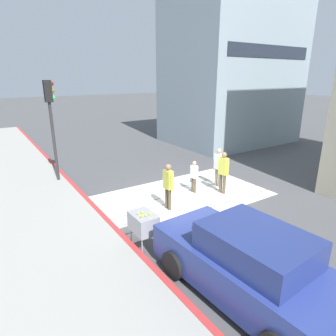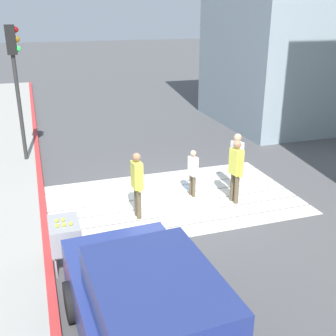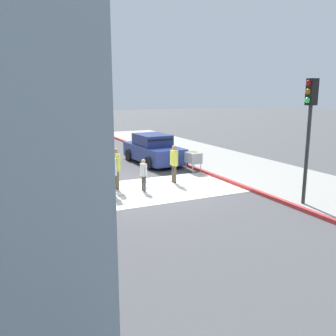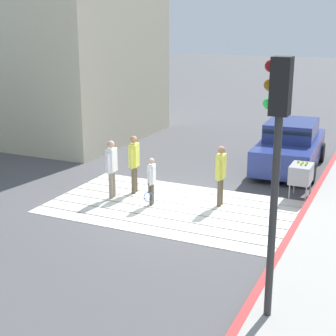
{
  "view_description": "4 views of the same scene",
  "coord_description": "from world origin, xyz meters",
  "px_view_note": "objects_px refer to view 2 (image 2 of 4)",
  "views": [
    {
      "loc": [
        -6.13,
        -8.23,
        4.42
      ],
      "look_at": [
        -0.46,
        0.34,
        1.12
      ],
      "focal_mm": 30.95,
      "sensor_mm": 36.0,
      "label": 1
    },
    {
      "loc": [
        -3.18,
        -9.16,
        4.63
      ],
      "look_at": [
        -0.12,
        0.08,
        0.88
      ],
      "focal_mm": 43.89,
      "sensor_mm": 36.0,
      "label": 2
    },
    {
      "loc": [
        5.57,
        12.83,
        3.84
      ],
      "look_at": [
        -0.35,
        0.36,
        0.91
      ],
      "focal_mm": 38.72,
      "sensor_mm": 36.0,
      "label": 3
    },
    {
      "loc": [
        -5.22,
        11.54,
        4.73
      ],
      "look_at": [
        -0.09,
        0.45,
        1.2
      ],
      "focal_mm": 54.85,
      "sensor_mm": 36.0,
      "label": 4
    }
  ],
  "objects_px": {
    "traffic_light_corner": "(15,67)",
    "pedestrian_adult_trailing": "(236,158)",
    "pedestrian_adult_side": "(236,167)",
    "car_parked_near_curb": "(153,324)",
    "tennis_ball_cart": "(65,234)",
    "pedestrian_adult_lead": "(137,181)",
    "pedestrian_child_with_racket": "(193,171)"
  },
  "relations": [
    {
      "from": "traffic_light_corner",
      "to": "pedestrian_adult_trailing",
      "type": "height_order",
      "value": "traffic_light_corner"
    },
    {
      "from": "traffic_light_corner",
      "to": "pedestrian_adult_trailing",
      "type": "distance_m",
      "value": 7.1
    },
    {
      "from": "pedestrian_adult_side",
      "to": "traffic_light_corner",
      "type": "bearing_deg",
      "value": 136.31
    },
    {
      "from": "car_parked_near_curb",
      "to": "pedestrian_adult_trailing",
      "type": "bearing_deg",
      "value": 52.89
    },
    {
      "from": "car_parked_near_curb",
      "to": "tennis_ball_cart",
      "type": "xyz_separation_m",
      "value": [
        -0.9,
        2.82,
        -0.04
      ]
    },
    {
      "from": "tennis_ball_cart",
      "to": "pedestrian_adult_side",
      "type": "relative_size",
      "value": 0.61
    },
    {
      "from": "pedestrian_adult_lead",
      "to": "traffic_light_corner",
      "type": "bearing_deg",
      "value": 117.17
    },
    {
      "from": "tennis_ball_cart",
      "to": "pedestrian_adult_lead",
      "type": "xyz_separation_m",
      "value": [
        1.8,
        1.52,
        0.25
      ]
    },
    {
      "from": "tennis_ball_cart",
      "to": "pedestrian_adult_lead",
      "type": "distance_m",
      "value": 2.37
    },
    {
      "from": "pedestrian_adult_trailing",
      "to": "pedestrian_adult_lead",
      "type": "bearing_deg",
      "value": -167.05
    },
    {
      "from": "tennis_ball_cart",
      "to": "pedestrian_adult_side",
      "type": "height_order",
      "value": "pedestrian_adult_side"
    },
    {
      "from": "tennis_ball_cart",
      "to": "pedestrian_child_with_racket",
      "type": "distance_m",
      "value": 4.12
    },
    {
      "from": "car_parked_near_curb",
      "to": "pedestrian_adult_trailing",
      "type": "relative_size",
      "value": 2.7
    },
    {
      "from": "tennis_ball_cart",
      "to": "pedestrian_adult_side",
      "type": "xyz_separation_m",
      "value": [
        4.34,
        1.54,
        0.27
      ]
    },
    {
      "from": "car_parked_near_curb",
      "to": "pedestrian_child_with_racket",
      "type": "distance_m",
      "value": 5.66
    },
    {
      "from": "car_parked_near_curb",
      "to": "tennis_ball_cart",
      "type": "relative_size",
      "value": 4.31
    },
    {
      "from": "traffic_light_corner",
      "to": "tennis_ball_cart",
      "type": "height_order",
      "value": "traffic_light_corner"
    },
    {
      "from": "car_parked_near_curb",
      "to": "pedestrian_adult_lead",
      "type": "bearing_deg",
      "value": 78.37
    },
    {
      "from": "tennis_ball_cart",
      "to": "pedestrian_adult_trailing",
      "type": "relative_size",
      "value": 0.63
    },
    {
      "from": "car_parked_near_curb",
      "to": "pedestrian_adult_lead",
      "type": "xyz_separation_m",
      "value": [
        0.89,
        4.34,
        0.21
      ]
    },
    {
      "from": "pedestrian_child_with_racket",
      "to": "traffic_light_corner",
      "type": "bearing_deg",
      "value": 135.19
    },
    {
      "from": "tennis_ball_cart",
      "to": "car_parked_near_curb",
      "type": "bearing_deg",
      "value": -72.28
    },
    {
      "from": "pedestrian_adult_lead",
      "to": "tennis_ball_cart",
      "type": "bearing_deg",
      "value": -139.73
    },
    {
      "from": "car_parked_near_curb",
      "to": "tennis_ball_cart",
      "type": "distance_m",
      "value": 2.96
    },
    {
      "from": "pedestrian_child_with_racket",
      "to": "pedestrian_adult_trailing",
      "type": "bearing_deg",
      "value": -1.94
    },
    {
      "from": "car_parked_near_curb",
      "to": "pedestrian_adult_side",
      "type": "xyz_separation_m",
      "value": [
        3.44,
        4.36,
        0.23
      ]
    },
    {
      "from": "traffic_light_corner",
      "to": "pedestrian_child_with_racket",
      "type": "xyz_separation_m",
      "value": [
        4.14,
        -4.11,
        -2.31
      ]
    },
    {
      "from": "pedestrian_adult_side",
      "to": "tennis_ball_cart",
      "type": "bearing_deg",
      "value": -160.44
    },
    {
      "from": "tennis_ball_cart",
      "to": "pedestrian_adult_lead",
      "type": "relative_size",
      "value": 0.63
    },
    {
      "from": "traffic_light_corner",
      "to": "pedestrian_adult_side",
      "type": "xyz_separation_m",
      "value": [
        5.02,
        -4.8,
        -2.07
      ]
    },
    {
      "from": "car_parked_near_curb",
      "to": "pedestrian_child_with_racket",
      "type": "bearing_deg",
      "value": 63.13
    },
    {
      "from": "tennis_ball_cart",
      "to": "pedestrian_adult_trailing",
      "type": "distance_m",
      "value": 5.18
    }
  ]
}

